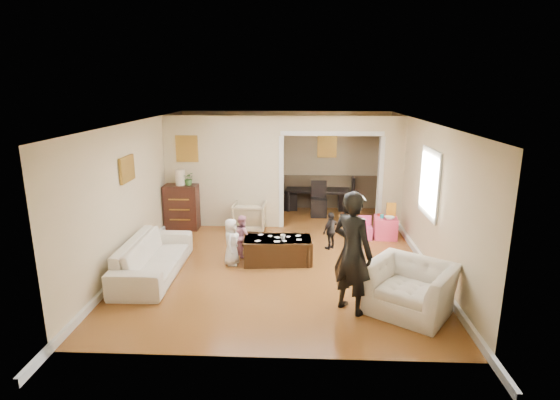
{
  "coord_description": "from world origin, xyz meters",
  "views": [
    {
      "loc": [
        0.38,
        -8.29,
        3.25
      ],
      "look_at": [
        0.0,
        0.2,
        1.05
      ],
      "focal_mm": 28.42,
      "sensor_mm": 36.0,
      "label": 1
    }
  ],
  "objects_px": {
    "table_lamp": "(180,177)",
    "child_kneel_a": "(231,242)",
    "armchair_back": "(250,216)",
    "play_table": "(385,228)",
    "armchair_front": "(410,288)",
    "adult_person": "(352,252)",
    "child_kneel_b": "(243,236)",
    "child_toddler": "(331,231)",
    "sofa": "(153,257)",
    "cyan_cup": "(382,216)",
    "coffee_cup": "(283,237)",
    "dresser": "(182,207)",
    "coffee_table": "(278,250)",
    "dining_table": "(318,199)"
  },
  "relations": [
    {
      "from": "table_lamp",
      "to": "adult_person",
      "type": "xyz_separation_m",
      "value": [
        3.49,
        -3.73,
        -0.31
      ]
    },
    {
      "from": "cyan_cup",
      "to": "dining_table",
      "type": "distance_m",
      "value": 2.65
    },
    {
      "from": "table_lamp",
      "to": "child_kneel_a",
      "type": "distance_m",
      "value": 2.66
    },
    {
      "from": "dresser",
      "to": "adult_person",
      "type": "distance_m",
      "value": 5.12
    },
    {
      "from": "sofa",
      "to": "coffee_cup",
      "type": "distance_m",
      "value": 2.35
    },
    {
      "from": "child_kneel_a",
      "to": "child_toddler",
      "type": "height_order",
      "value": "child_kneel_a"
    },
    {
      "from": "child_toddler",
      "to": "adult_person",
      "type": "bearing_deg",
      "value": 47.3
    },
    {
      "from": "armchair_back",
      "to": "coffee_table",
      "type": "bearing_deg",
      "value": 113.05
    },
    {
      "from": "play_table",
      "to": "child_kneel_a",
      "type": "bearing_deg",
      "value": -152.58
    },
    {
      "from": "child_kneel_b",
      "to": "play_table",
      "type": "bearing_deg",
      "value": -93.91
    },
    {
      "from": "dresser",
      "to": "adult_person",
      "type": "xyz_separation_m",
      "value": [
        3.49,
        -3.73,
        0.39
      ]
    },
    {
      "from": "sofa",
      "to": "armchair_back",
      "type": "height_order",
      "value": "armchair_back"
    },
    {
      "from": "sofa",
      "to": "armchair_front",
      "type": "distance_m",
      "value": 4.35
    },
    {
      "from": "armchair_front",
      "to": "coffee_cup",
      "type": "xyz_separation_m",
      "value": [
        -1.94,
        1.76,
        0.15
      ]
    },
    {
      "from": "coffee_cup",
      "to": "cyan_cup",
      "type": "bearing_deg",
      "value": 35.29
    },
    {
      "from": "coffee_cup",
      "to": "child_kneel_b",
      "type": "bearing_deg",
      "value": 156.37
    },
    {
      "from": "cyan_cup",
      "to": "child_kneel_b",
      "type": "height_order",
      "value": "child_kneel_b"
    },
    {
      "from": "armchair_front",
      "to": "table_lamp",
      "type": "distance_m",
      "value": 5.8
    },
    {
      "from": "sofa",
      "to": "child_toddler",
      "type": "distance_m",
      "value": 3.51
    },
    {
      "from": "dresser",
      "to": "coffee_table",
      "type": "xyz_separation_m",
      "value": [
        2.32,
        -1.92,
        -0.29
      ]
    },
    {
      "from": "coffee_cup",
      "to": "dining_table",
      "type": "xyz_separation_m",
      "value": [
        0.79,
        3.78,
        -0.22
      ]
    },
    {
      "from": "cyan_cup",
      "to": "armchair_back",
      "type": "bearing_deg",
      "value": 171.35
    },
    {
      "from": "coffee_cup",
      "to": "child_kneel_a",
      "type": "height_order",
      "value": "child_kneel_a"
    },
    {
      "from": "child_kneel_b",
      "to": "child_toddler",
      "type": "height_order",
      "value": "child_kneel_b"
    },
    {
      "from": "table_lamp",
      "to": "dresser",
      "type": "bearing_deg",
      "value": 0.0
    },
    {
      "from": "armchair_front",
      "to": "adult_person",
      "type": "distance_m",
      "value": 1.02
    },
    {
      "from": "adult_person",
      "to": "armchair_back",
      "type": "bearing_deg",
      "value": -18.48
    },
    {
      "from": "child_kneel_b",
      "to": "child_toddler",
      "type": "bearing_deg",
      "value": -101.01
    },
    {
      "from": "sofa",
      "to": "play_table",
      "type": "relative_size",
      "value": 4.59
    },
    {
      "from": "armchair_back",
      "to": "dining_table",
      "type": "relative_size",
      "value": 0.44
    },
    {
      "from": "table_lamp",
      "to": "coffee_cup",
      "type": "relative_size",
      "value": 3.64
    },
    {
      "from": "armchair_front",
      "to": "coffee_table",
      "type": "relative_size",
      "value": 0.91
    },
    {
      "from": "sofa",
      "to": "child_toddler",
      "type": "bearing_deg",
      "value": -66.53
    },
    {
      "from": "coffee_cup",
      "to": "play_table",
      "type": "distance_m",
      "value": 2.69
    },
    {
      "from": "sofa",
      "to": "dining_table",
      "type": "relative_size",
      "value": 1.33
    },
    {
      "from": "armchair_back",
      "to": "play_table",
      "type": "bearing_deg",
      "value": 174.12
    },
    {
      "from": "armchair_front",
      "to": "adult_person",
      "type": "relative_size",
      "value": 0.63
    },
    {
      "from": "dresser",
      "to": "cyan_cup",
      "type": "bearing_deg",
      "value": -6.26
    },
    {
      "from": "adult_person",
      "to": "child_kneel_b",
      "type": "relative_size",
      "value": 2.23
    },
    {
      "from": "table_lamp",
      "to": "dining_table",
      "type": "xyz_separation_m",
      "value": [
        3.21,
        1.81,
        -0.93
      ]
    },
    {
      "from": "cyan_cup",
      "to": "child_kneel_a",
      "type": "relative_size",
      "value": 0.09
    },
    {
      "from": "armchair_back",
      "to": "child_toddler",
      "type": "relative_size",
      "value": 0.95
    },
    {
      "from": "play_table",
      "to": "child_toddler",
      "type": "xyz_separation_m",
      "value": [
        -1.24,
        -0.73,
        0.15
      ]
    },
    {
      "from": "coffee_table",
      "to": "adult_person",
      "type": "xyz_separation_m",
      "value": [
        1.17,
        -1.8,
        0.68
      ]
    },
    {
      "from": "table_lamp",
      "to": "cyan_cup",
      "type": "bearing_deg",
      "value": -6.26
    },
    {
      "from": "coffee_table",
      "to": "coffee_cup",
      "type": "bearing_deg",
      "value": -26.57
    },
    {
      "from": "table_lamp",
      "to": "adult_person",
      "type": "height_order",
      "value": "adult_person"
    },
    {
      "from": "coffee_cup",
      "to": "coffee_table",
      "type": "bearing_deg",
      "value": 153.43
    },
    {
      "from": "sofa",
      "to": "child_kneel_a",
      "type": "distance_m",
      "value": 1.41
    },
    {
      "from": "armchair_front",
      "to": "coffee_table",
      "type": "height_order",
      "value": "armchair_front"
    }
  ]
}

